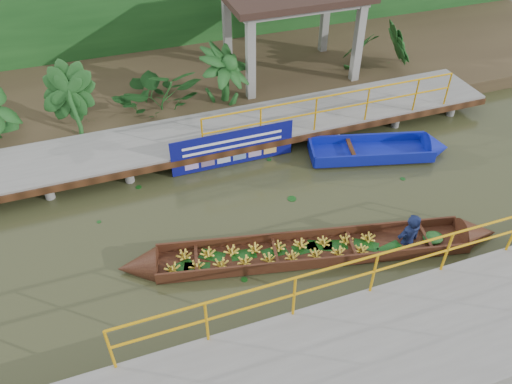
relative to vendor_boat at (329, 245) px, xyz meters
name	(u,v)px	position (x,y,z in m)	size (l,w,h in m)	color
ground	(273,221)	(-0.80, 1.35, -0.24)	(80.00, 80.00, 0.00)	#2B2F17
land_strip	(195,76)	(-0.80, 8.85, -0.02)	(30.00, 8.00, 0.45)	#35281A
far_dock	(231,131)	(-0.78, 4.78, 0.24)	(16.00, 2.06, 1.66)	slate
near_dock	(409,347)	(0.20, -2.85, 0.06)	(18.00, 2.40, 1.73)	slate
pavilion	(293,2)	(2.20, 7.65, 2.58)	(4.40, 3.00, 3.00)	slate
foliage_backdrop	(175,0)	(-0.80, 11.35, 1.76)	(30.00, 0.80, 4.00)	#133B14
vendor_boat	(329,245)	(0.00, 0.00, 0.00)	(8.56, 2.60, 2.00)	#34140E
moored_blue_boat	(403,150)	(3.62, 2.69, -0.07)	(4.03, 1.95, 0.93)	#0D1792
blue_banner	(233,148)	(-1.01, 3.83, 0.32)	(3.39, 0.04, 1.06)	navy
tropical_plants	(214,73)	(-0.69, 6.65, 1.12)	(14.45, 1.45, 1.82)	#133B14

